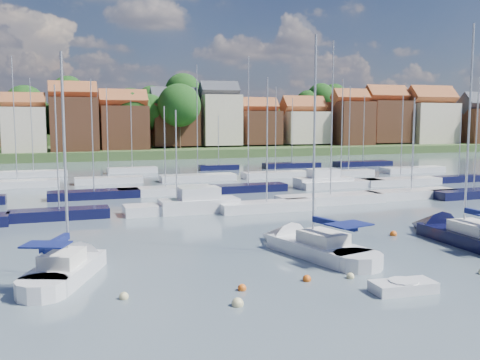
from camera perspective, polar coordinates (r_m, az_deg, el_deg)
name	(u,v)px	position (r m, az deg, el deg)	size (l,w,h in m)	color
ground	(199,184)	(68.32, -4.37, -0.44)	(260.00, 260.00, 0.00)	#495A64
sailboat_left	(72,267)	(30.27, -17.47, -8.87)	(5.78, 9.41, 12.60)	silver
sailboat_centre	(305,246)	(33.87, 6.99, -6.99)	(5.25, 10.86, 14.32)	silver
sailboat_navy	(455,234)	(39.76, 21.96, -5.41)	(3.17, 11.31, 15.62)	black
tender	(403,287)	(27.23, 17.01, -10.83)	(3.16, 1.62, 0.66)	silver
buoy_a	(124,299)	(25.79, -12.28, -12.28)	(0.44, 0.44, 0.44)	beige
buoy_b	(238,306)	(24.35, -0.26, -13.27)	(0.54, 0.54, 0.54)	beige
buoy_c	(307,281)	(28.03, 7.14, -10.64)	(0.44, 0.44, 0.44)	#D85914
buoy_e	(393,236)	(39.73, 16.04, -5.72)	(0.51, 0.51, 0.51)	#D85914
buoy_g	(350,278)	(28.83, 11.68, -10.23)	(0.41, 0.41, 0.41)	beige
buoy_h	(242,290)	(26.39, 0.22, -11.69)	(0.43, 0.43, 0.43)	#D85914
marina_field	(225,184)	(64.17, -1.62, -0.48)	(79.62, 41.41, 15.93)	silver
far_shore_town	(125,132)	(159.49, -12.19, 5.06)	(212.46, 90.00, 22.27)	#3E572B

